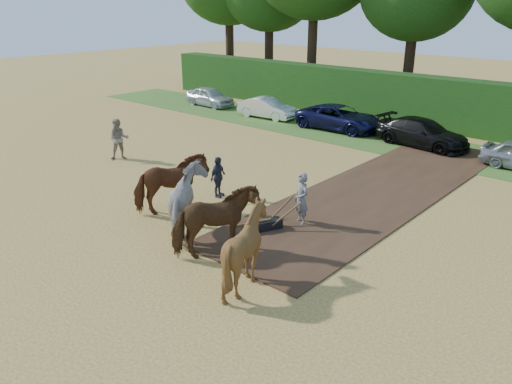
# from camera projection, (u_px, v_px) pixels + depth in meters

# --- Properties ---
(ground) EXTENTS (120.00, 120.00, 0.00)m
(ground) POSITION_uv_depth(u_px,v_px,m) (232.00, 237.00, 16.12)
(ground) COLOR gold
(ground) RESTS_ON ground
(earth_strip) EXTENTS (4.50, 17.00, 0.05)m
(earth_strip) POSITION_uv_depth(u_px,v_px,m) (380.00, 189.00, 20.08)
(earth_strip) COLOR #472D1C
(earth_strip) RESTS_ON ground
(grass_verge) EXTENTS (50.00, 5.00, 0.03)m
(grass_verge) POSITION_uv_depth(u_px,v_px,m) (419.00, 147.00, 25.90)
(grass_verge) COLOR #38601E
(grass_verge) RESTS_ON ground
(hedgerow) EXTENTS (46.00, 1.60, 3.00)m
(hedgerow) POSITION_uv_depth(u_px,v_px,m) (456.00, 106.00, 28.52)
(hedgerow) COLOR #14380F
(hedgerow) RESTS_ON ground
(spectator_near) EXTENTS (1.15, 1.21, 1.97)m
(spectator_near) POSITION_uv_depth(u_px,v_px,m) (119.00, 139.00, 23.65)
(spectator_near) COLOR #B8AD90
(spectator_near) RESTS_ON ground
(spectator_far) EXTENTS (0.60, 1.01, 1.61)m
(spectator_far) POSITION_uv_depth(u_px,v_px,m) (218.00, 177.00, 19.14)
(spectator_far) COLOR #292B37
(spectator_far) RESTS_ON ground
(plough_team) EXTENTS (7.53, 5.68, 2.17)m
(plough_team) POSITION_uv_depth(u_px,v_px,m) (205.00, 211.00, 15.34)
(plough_team) COLOR brown
(plough_team) RESTS_ON ground
(parked_cars) EXTENTS (41.17, 3.06, 1.43)m
(parked_cars) POSITION_uv_depth(u_px,v_px,m) (498.00, 147.00, 23.52)
(parked_cars) COLOR silver
(parked_cars) RESTS_ON ground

